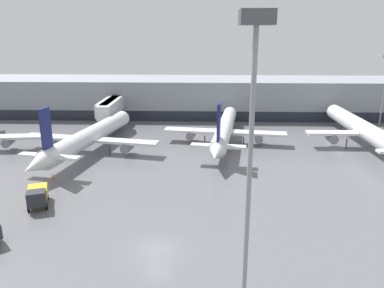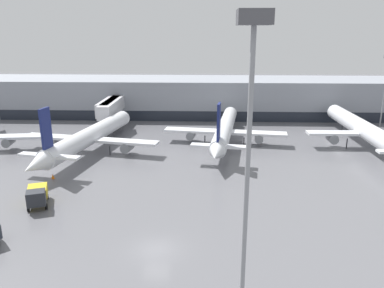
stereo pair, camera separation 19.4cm
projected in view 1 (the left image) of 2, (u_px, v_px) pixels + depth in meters
The scene contains 9 objects.
ground_plane at pixel (157, 250), 35.90m from camera, with size 320.00×320.00×0.00m, color slate.
terminal_building at pixel (187, 97), 93.83m from camera, with size 160.00×30.14×9.00m.
parked_jet_1 at pixel (225, 129), 69.42m from camera, with size 22.82×34.74×9.79m.
parked_jet_3 at pixel (365, 130), 66.98m from camera, with size 20.50×38.98×9.18m.
parked_jet_4 at pixel (89, 136), 64.40m from camera, with size 24.48×35.34×10.09m.
service_truck_0 at pixel (37, 195), 44.66m from camera, with size 3.58×5.00×2.39m.
traffic_cone_0 at pixel (53, 177), 53.16m from camera, with size 0.45×0.45×0.70m.
traffic_cone_1 at pixel (261, 138), 72.57m from camera, with size 0.45×0.45×0.62m.
apron_light_mast_1 at pixel (253, 101), 20.72m from camera, with size 1.80×1.80×21.22m.
Camera 1 is at (4.45, -31.32, 20.08)m, focal length 35.00 mm.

